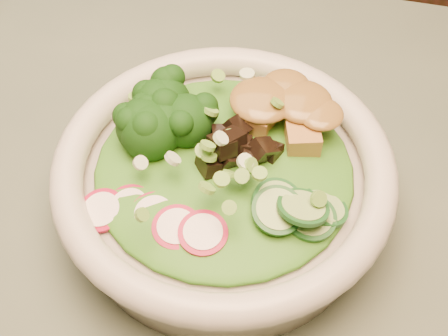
# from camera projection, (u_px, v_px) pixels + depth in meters

# --- Properties ---
(dining_table) EXTENTS (1.20, 0.80, 0.75)m
(dining_table) POSITION_uv_depth(u_px,v_px,m) (109.00, 331.00, 0.57)
(dining_table) COLOR black
(dining_table) RESTS_ON ground
(salad_bowl) EXTENTS (0.26, 0.26, 0.07)m
(salad_bowl) POSITION_uv_depth(u_px,v_px,m) (224.00, 183.00, 0.49)
(salad_bowl) COLOR beige
(salad_bowl) RESTS_ON dining_table
(lettuce_bed) EXTENTS (0.20, 0.20, 0.02)m
(lettuce_bed) POSITION_uv_depth(u_px,v_px,m) (224.00, 167.00, 0.47)
(lettuce_bed) COLOR #255C13
(lettuce_bed) RESTS_ON salad_bowl
(broccoli_florets) EXTENTS (0.08, 0.07, 0.04)m
(broccoli_florets) POSITION_uv_depth(u_px,v_px,m) (164.00, 115.00, 0.48)
(broccoli_florets) COLOR black
(broccoli_florets) RESTS_ON salad_bowl
(radish_slices) EXTENTS (0.11, 0.04, 0.02)m
(radish_slices) POSITION_uv_depth(u_px,v_px,m) (165.00, 219.00, 0.44)
(radish_slices) COLOR maroon
(radish_slices) RESTS_ON salad_bowl
(cucumber_slices) EXTENTS (0.07, 0.07, 0.03)m
(cucumber_slices) POSITION_uv_depth(u_px,v_px,m) (289.00, 206.00, 0.43)
(cucumber_slices) COLOR #AACD71
(cucumber_slices) RESTS_ON salad_bowl
(mushroom_heap) EXTENTS (0.07, 0.07, 0.04)m
(mushroom_heap) POSITION_uv_depth(u_px,v_px,m) (235.00, 147.00, 0.47)
(mushroom_heap) COLOR black
(mushroom_heap) RESTS_ON salad_bowl
(tofu_cubes) EXTENTS (0.09, 0.06, 0.03)m
(tofu_cubes) POSITION_uv_depth(u_px,v_px,m) (278.00, 114.00, 0.49)
(tofu_cubes) COLOR #AA8038
(tofu_cubes) RESTS_ON salad_bowl
(peanut_sauce) EXTENTS (0.07, 0.05, 0.02)m
(peanut_sauce) POSITION_uv_depth(u_px,v_px,m) (279.00, 103.00, 0.48)
(peanut_sauce) COLOR brown
(peanut_sauce) RESTS_ON tofu_cubes
(scallion_garnish) EXTENTS (0.19, 0.19, 0.02)m
(scallion_garnish) POSITION_uv_depth(u_px,v_px,m) (224.00, 148.00, 0.45)
(scallion_garnish) COLOR #68A239
(scallion_garnish) RESTS_ON salad_bowl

